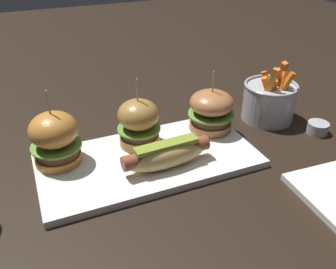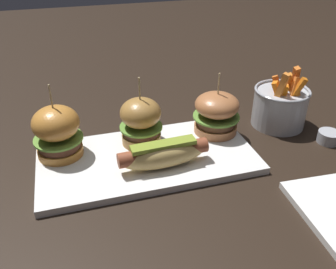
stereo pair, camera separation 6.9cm
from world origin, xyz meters
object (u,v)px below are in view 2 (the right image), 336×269
(hot_dog, at_px, (164,154))
(slider_center, at_px, (142,121))
(platter_main, at_px, (148,158))
(fries_bucket, at_px, (280,106))
(slider_right, at_px, (216,113))
(sauce_ramekin, at_px, (329,137))
(slider_left, at_px, (57,131))

(hot_dog, height_order, slider_center, slider_center)
(platter_main, xyz_separation_m, fries_bucket, (0.32, 0.06, 0.04))
(slider_right, relative_size, sauce_ramekin, 2.91)
(hot_dog, distance_m, slider_right, 0.17)
(hot_dog, relative_size, slider_left, 1.16)
(hot_dog, relative_size, fries_bucket, 1.21)
(platter_main, xyz_separation_m, slider_center, (0.00, 0.05, 0.06))
(platter_main, height_order, slider_left, slider_left)
(slider_center, bearing_deg, sauce_ramekin, -13.23)
(platter_main, bearing_deg, sauce_ramekin, -5.91)
(platter_main, distance_m, slider_left, 0.18)
(slider_right, distance_m, sauce_ramekin, 0.24)
(slider_left, distance_m, sauce_ramekin, 0.55)
(fries_bucket, xyz_separation_m, sauce_ramekin, (0.06, -0.10, -0.03))
(slider_center, height_order, fries_bucket, slider_center)
(slider_center, bearing_deg, hot_dog, -78.95)
(platter_main, relative_size, slider_left, 2.84)
(fries_bucket, bearing_deg, slider_left, -178.99)
(hot_dog, xyz_separation_m, slider_center, (-0.02, 0.09, 0.02))
(hot_dog, bearing_deg, slider_center, 101.05)
(hot_dog, bearing_deg, fries_bucket, 18.64)
(slider_center, distance_m, slider_right, 0.16)
(platter_main, xyz_separation_m, sauce_ramekin, (0.38, -0.04, 0.01))
(platter_main, bearing_deg, slider_left, 162.37)
(slider_center, distance_m, fries_bucket, 0.32)
(platter_main, distance_m, sauce_ramekin, 0.39)
(platter_main, height_order, fries_bucket, fries_bucket)
(slider_left, bearing_deg, platter_main, -17.63)
(slider_left, bearing_deg, fries_bucket, 1.01)
(platter_main, xyz_separation_m, hot_dog, (0.02, -0.04, 0.03))
(slider_right, distance_m, fries_bucket, 0.16)
(hot_dog, height_order, slider_right, slider_right)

